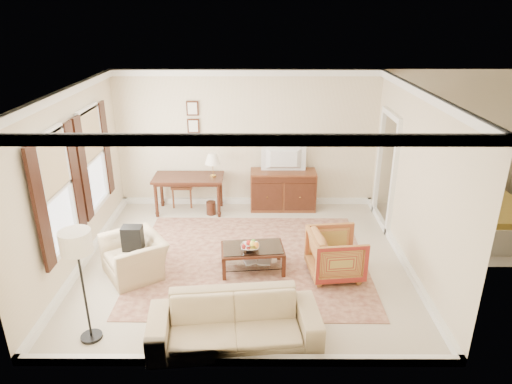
{
  "coord_description": "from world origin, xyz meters",
  "views": [
    {
      "loc": [
        0.22,
        -6.83,
        4.05
      ],
      "look_at": [
        0.2,
        0.3,
        1.15
      ],
      "focal_mm": 32.0,
      "sensor_mm": 36.0,
      "label": 1
    }
  ],
  "objects_px": {
    "coffee_table": "(253,252)",
    "sofa": "(234,315)",
    "club_armchair": "(134,250)",
    "writing_desk": "(189,181)",
    "striped_armchair": "(336,252)",
    "tv": "(284,151)",
    "sideboard": "(283,190)"
  },
  "relations": [
    {
      "from": "writing_desk",
      "to": "sideboard",
      "type": "height_order",
      "value": "sideboard"
    },
    {
      "from": "sideboard",
      "to": "writing_desk",
      "type": "bearing_deg",
      "value": -175.21
    },
    {
      "from": "coffee_table",
      "to": "club_armchair",
      "type": "distance_m",
      "value": 1.91
    },
    {
      "from": "club_armchair",
      "to": "sofa",
      "type": "height_order",
      "value": "club_armchair"
    },
    {
      "from": "coffee_table",
      "to": "club_armchair",
      "type": "xyz_separation_m",
      "value": [
        -1.9,
        -0.12,
        0.1
      ]
    },
    {
      "from": "striped_armchair",
      "to": "sofa",
      "type": "relative_size",
      "value": 0.39
    },
    {
      "from": "writing_desk",
      "to": "coffee_table",
      "type": "xyz_separation_m",
      "value": [
        1.36,
        -2.34,
        -0.35
      ]
    },
    {
      "from": "writing_desk",
      "to": "sofa",
      "type": "height_order",
      "value": "sofa"
    },
    {
      "from": "coffee_table",
      "to": "sofa",
      "type": "xyz_separation_m",
      "value": [
        -0.21,
        -1.76,
        0.1
      ]
    },
    {
      "from": "tv",
      "to": "sofa",
      "type": "bearing_deg",
      "value": 78.81
    },
    {
      "from": "striped_armchair",
      "to": "writing_desk",
      "type": "bearing_deg",
      "value": 40.71
    },
    {
      "from": "writing_desk",
      "to": "tv",
      "type": "bearing_deg",
      "value": 4.21
    },
    {
      "from": "coffee_table",
      "to": "striped_armchair",
      "type": "relative_size",
      "value": 1.27
    },
    {
      "from": "sofa",
      "to": "sideboard",
      "type": "bearing_deg",
      "value": 72.98
    },
    {
      "from": "tv",
      "to": "sofa",
      "type": "xyz_separation_m",
      "value": [
        -0.84,
        -4.25,
        -0.87
      ]
    },
    {
      "from": "writing_desk",
      "to": "striped_armchair",
      "type": "xyz_separation_m",
      "value": [
        2.69,
        -2.49,
        -0.26
      ]
    },
    {
      "from": "club_armchair",
      "to": "sofa",
      "type": "distance_m",
      "value": 2.36
    },
    {
      "from": "writing_desk",
      "to": "club_armchair",
      "type": "xyz_separation_m",
      "value": [
        -0.55,
        -2.46,
        -0.25
      ]
    },
    {
      "from": "coffee_table",
      "to": "sofa",
      "type": "height_order",
      "value": "sofa"
    },
    {
      "from": "tv",
      "to": "striped_armchair",
      "type": "xyz_separation_m",
      "value": [
        0.71,
        -2.64,
        -0.87
      ]
    },
    {
      "from": "coffee_table",
      "to": "striped_armchair",
      "type": "xyz_separation_m",
      "value": [
        1.33,
        -0.15,
        0.09
      ]
    },
    {
      "from": "sofa",
      "to": "writing_desk",
      "type": "bearing_deg",
      "value": 99.67
    },
    {
      "from": "writing_desk",
      "to": "striped_armchair",
      "type": "height_order",
      "value": "striped_armchair"
    },
    {
      "from": "coffee_table",
      "to": "sofa",
      "type": "distance_m",
      "value": 1.78
    },
    {
      "from": "coffee_table",
      "to": "writing_desk",
      "type": "bearing_deg",
      "value": 120.07
    },
    {
      "from": "writing_desk",
      "to": "club_armchair",
      "type": "bearing_deg",
      "value": -102.52
    },
    {
      "from": "sideboard",
      "to": "tv",
      "type": "relative_size",
      "value": 1.55
    },
    {
      "from": "tv",
      "to": "sofa",
      "type": "relative_size",
      "value": 0.41
    },
    {
      "from": "tv",
      "to": "club_armchair",
      "type": "relative_size",
      "value": 0.9
    },
    {
      "from": "tv",
      "to": "writing_desk",
      "type": "bearing_deg",
      "value": 4.21
    },
    {
      "from": "club_armchair",
      "to": "striped_armchair",
      "type": "bearing_deg",
      "value": 55.97
    },
    {
      "from": "coffee_table",
      "to": "sofa",
      "type": "relative_size",
      "value": 0.49
    }
  ]
}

